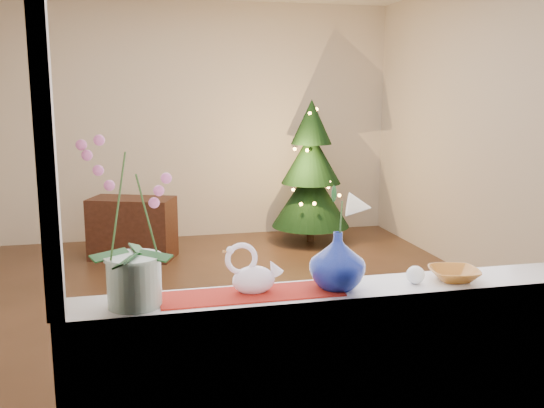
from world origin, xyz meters
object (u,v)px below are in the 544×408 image
(blue_vase, at_px, (337,256))
(paperweight, at_px, (415,275))
(swan, at_px, (254,269))
(xmas_tree, at_px, (311,172))
(orchid_pot, at_px, (132,222))
(amber_dish, at_px, (454,275))
(side_table, at_px, (133,228))

(blue_vase, relative_size, paperweight, 3.56)
(swan, distance_m, blue_vase, 0.33)
(xmas_tree, bearing_deg, paperweight, -101.44)
(xmas_tree, bearing_deg, orchid_pot, -114.76)
(amber_dish, height_order, side_table, amber_dish)
(amber_dish, relative_size, xmas_tree, 0.11)
(side_table, bearing_deg, xmas_tree, 28.36)
(blue_vase, bearing_deg, orchid_pot, -178.98)
(blue_vase, relative_size, side_table, 0.32)
(blue_vase, height_order, xmas_tree, xmas_tree)
(swan, xyz_separation_m, amber_dish, (0.84, -0.03, -0.07))
(paperweight, relative_size, amber_dish, 0.43)
(orchid_pot, xyz_separation_m, paperweight, (1.11, 0.00, -0.27))
(side_table, bearing_deg, paperweight, -53.31)
(paperweight, height_order, xmas_tree, xmas_tree)
(swan, height_order, paperweight, swan)
(side_table, bearing_deg, orchid_pot, -68.67)
(orchid_pot, height_order, swan, orchid_pot)
(blue_vase, distance_m, amber_dish, 0.52)
(swan, distance_m, xmas_tree, 4.53)
(orchid_pot, relative_size, paperweight, 8.38)
(orchid_pot, distance_m, blue_vase, 0.80)
(swan, distance_m, side_table, 4.10)
(paperweight, bearing_deg, orchid_pot, -179.95)
(amber_dish, bearing_deg, swan, 178.00)
(orchid_pot, bearing_deg, side_table, 89.93)
(orchid_pot, bearing_deg, amber_dish, 0.29)
(swan, xyz_separation_m, blue_vase, (0.33, -0.02, 0.04))
(side_table, bearing_deg, swan, -62.29)
(swan, relative_size, xmas_tree, 0.14)
(swan, bearing_deg, side_table, 90.10)
(blue_vase, bearing_deg, side_table, 100.88)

